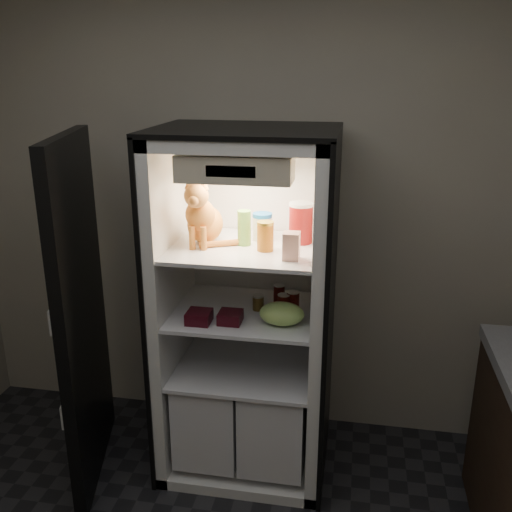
{
  "coord_description": "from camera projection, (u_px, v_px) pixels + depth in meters",
  "views": [
    {
      "loc": [
        0.54,
        -1.36,
        2.15
      ],
      "look_at": [
        0.06,
        1.32,
        1.24
      ],
      "focal_mm": 40.0,
      "sensor_mm": 36.0,
      "label": 1
    }
  ],
  "objects": [
    {
      "name": "room_shell",
      "position": [
        147.0,
        275.0,
        1.53
      ],
      "size": [
        3.6,
        3.6,
        3.6
      ],
      "color": "white",
      "rests_on": "floor"
    },
    {
      "name": "refrigerator",
      "position": [
        248.0,
        330.0,
        3.08
      ],
      "size": [
        0.9,
        0.72,
        1.88
      ],
      "color": "white",
      "rests_on": "floor"
    },
    {
      "name": "fridge_door",
      "position": [
        81.0,
        317.0,
        2.95
      ],
      "size": [
        0.28,
        0.86,
        1.85
      ],
      "rotation": [
        0.0,
        0.0,
        0.26
      ],
      "color": "black",
      "rests_on": "floor"
    },
    {
      "name": "tabby_cat",
      "position": [
        203.0,
        218.0,
        2.87
      ],
      "size": [
        0.3,
        0.34,
        0.36
      ],
      "rotation": [
        0.0,
        0.0,
        0.01
      ],
      "color": "#D75C1B",
      "rests_on": "refrigerator"
    },
    {
      "name": "parmesan_shaker",
      "position": [
        244.0,
        228.0,
        2.86
      ],
      "size": [
        0.07,
        0.07,
        0.18
      ],
      "color": "green",
      "rests_on": "refrigerator"
    },
    {
      "name": "mayo_tub",
      "position": [
        262.0,
        227.0,
        2.95
      ],
      "size": [
        0.1,
        0.1,
        0.14
      ],
      "color": "white",
      "rests_on": "refrigerator"
    },
    {
      "name": "salsa_jar",
      "position": [
        265.0,
        236.0,
        2.78
      ],
      "size": [
        0.08,
        0.08,
        0.15
      ],
      "color": "maroon",
      "rests_on": "refrigerator"
    },
    {
      "name": "pepper_jar",
      "position": [
        301.0,
        223.0,
        2.9
      ],
      "size": [
        0.12,
        0.12,
        0.21
      ],
      "color": "maroon",
      "rests_on": "refrigerator"
    },
    {
      "name": "cream_carton",
      "position": [
        291.0,
        246.0,
        2.65
      ],
      "size": [
        0.08,
        0.08,
        0.13
      ],
      "primitive_type": "cube",
      "color": "white",
      "rests_on": "refrigerator"
    },
    {
      "name": "soda_can_a",
      "position": [
        279.0,
        295.0,
        3.03
      ],
      "size": [
        0.06,
        0.06,
        0.11
      ],
      "color": "black",
      "rests_on": "refrigerator"
    },
    {
      "name": "soda_can_b",
      "position": [
        293.0,
        303.0,
        2.91
      ],
      "size": [
        0.07,
        0.07,
        0.12
      ],
      "color": "black",
      "rests_on": "refrigerator"
    },
    {
      "name": "soda_can_c",
      "position": [
        283.0,
        305.0,
        2.9
      ],
      "size": [
        0.06,
        0.06,
        0.11
      ],
      "color": "black",
      "rests_on": "refrigerator"
    },
    {
      "name": "condiment_jar",
      "position": [
        258.0,
        302.0,
        2.97
      ],
      "size": [
        0.06,
        0.06,
        0.08
      ],
      "color": "brown",
      "rests_on": "refrigerator"
    },
    {
      "name": "grape_bag",
      "position": [
        282.0,
        314.0,
        2.8
      ],
      "size": [
        0.22,
        0.16,
        0.11
      ],
      "primitive_type": "ellipsoid",
      "color": "#97C45B",
      "rests_on": "refrigerator"
    },
    {
      "name": "berry_box_left",
      "position": [
        199.0,
        317.0,
        2.83
      ],
      "size": [
        0.12,
        0.12,
        0.06
      ],
      "primitive_type": "cube",
      "color": "#440B10",
      "rests_on": "refrigerator"
    },
    {
      "name": "berry_box_right",
      "position": [
        230.0,
        317.0,
        2.83
      ],
      "size": [
        0.11,
        0.11,
        0.06
      ],
      "primitive_type": "cube",
      "color": "#440B10",
      "rests_on": "refrigerator"
    }
  ]
}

